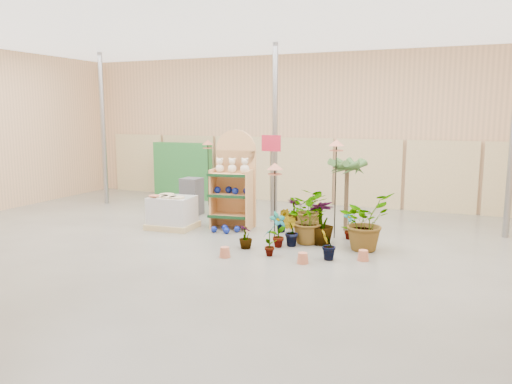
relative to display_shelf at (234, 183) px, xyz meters
The scene contains 25 objects.
room 1.72m from the display_shelf, 66.57° to the right, with size 15.20×12.10×4.70m.
display_shelf is the anchor object (origin of this frame).
teddy_bears 0.43m from the display_shelf, 77.43° to the right, with size 0.86×0.22×0.36m.
gazing_balls_shelf 0.20m from the display_shelf, 90.00° to the right, with size 0.86×0.30×0.16m.
gazing_balls_floor 1.16m from the display_shelf, 85.87° to the right, with size 0.63×0.39×0.15m.
pallet_stack 1.65m from the display_shelf, 152.93° to the right, with size 1.13×0.96×0.80m.
charcoal_planters 2.04m from the display_shelf, 151.27° to the left, with size 0.50×0.50×1.00m.
trellis_stock 4.53m from the display_shelf, 136.61° to the left, with size 2.00×0.30×1.80m, color #276E2F.
offer_sign 1.19m from the display_shelf, 55.36° to the left, with size 0.50×0.08×2.20m.
bird_table_front 1.82m from the display_shelf, 35.78° to the right, with size 0.34×0.34×1.72m.
bird_table_right 2.68m from the display_shelf, ahead, with size 0.34×0.34×2.18m.
bird_table_back 3.06m from the display_shelf, 130.10° to the left, with size 0.34×0.34×1.96m.
palm 2.70m from the display_shelf, 14.74° to the left, with size 0.70×0.70×1.80m.
potted_plant_0 2.20m from the display_shelf, 39.64° to the right, with size 0.39×0.27×0.74m, color #355A26.
potted_plant_1 2.26m from the display_shelf, 31.82° to the right, with size 0.34×0.27×0.62m, color #355A26.
potted_plant_2 2.24m from the display_shelf, 20.55° to the right, with size 0.93×0.81×1.04m, color #355A26.
potted_plant_3 2.55m from the display_shelf, 17.43° to the right, with size 0.53×0.53×0.94m, color #355A26.
potted_plant_4 2.92m from the display_shelf, ahead, with size 0.33×0.22×0.63m, color #355A26.
potted_plant_5 1.48m from the display_shelf, ahead, with size 0.32×0.25×0.57m, color #355A26.
potted_plant_6 1.93m from the display_shelf, 12.35° to the left, with size 0.91×0.79×1.02m, color #355A26.
potted_plant_7 2.13m from the display_shelf, 58.31° to the right, with size 0.27×0.27×0.49m, color #355A26.
potted_plant_8 2.69m from the display_shelf, 49.73° to the right, with size 0.32×0.22×0.62m, color #355A26.
potted_plant_9 3.42m from the display_shelf, 33.23° to the right, with size 0.32×0.26×0.59m, color #355A26.
potted_plant_10 3.41m from the display_shelf, 13.84° to the right, with size 1.05×0.91×1.17m, color #355A26.
potted_plant_11 1.67m from the display_shelf, 31.69° to the left, with size 0.38×0.38×0.67m, color #355A26.
Camera 1 is at (4.52, -8.64, 2.75)m, focal length 35.00 mm.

